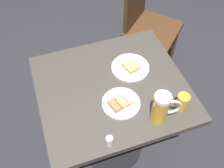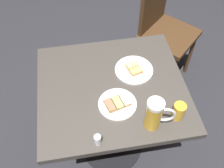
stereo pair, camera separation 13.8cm
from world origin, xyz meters
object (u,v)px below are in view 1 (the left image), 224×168
at_px(beer_glass_small, 182,102).
at_px(cafe_chair, 146,21).
at_px(beer_mug, 162,108).
at_px(salt_shaker, 110,141).
at_px(plate_far, 130,67).
at_px(plate_near, 121,103).

xyz_separation_m(beer_glass_small, cafe_chair, (-0.91, 0.23, -0.25)).
distance_m(beer_mug, salt_shaker, 0.28).
xyz_separation_m(salt_shaker, cafe_chair, (-0.98, 0.63, -0.23)).
bearing_deg(salt_shaker, beer_glass_small, 100.33).
bearing_deg(beer_mug, cafe_chair, 158.73).
height_order(beer_glass_small, cafe_chair, cafe_chair).
relative_size(beer_mug, salt_shaker, 3.08).
height_order(beer_mug, cafe_chair, beer_mug).
bearing_deg(beer_mug, salt_shaker, -79.30).
relative_size(beer_mug, beer_glass_small, 1.91).
xyz_separation_m(plate_far, salt_shaker, (0.40, -0.26, 0.02)).
height_order(plate_near, cafe_chair, cafe_chair).
xyz_separation_m(plate_near, beer_glass_small, (0.12, 0.27, 0.04)).
height_order(beer_mug, beer_glass_small, beer_mug).
xyz_separation_m(plate_near, salt_shaker, (0.19, -0.13, 0.02)).
height_order(plate_far, beer_glass_small, beer_glass_small).
distance_m(plate_near, salt_shaker, 0.23).
height_order(beer_glass_small, salt_shaker, beer_glass_small).
height_order(plate_far, salt_shaker, salt_shaker).
relative_size(plate_far, beer_mug, 1.18).
bearing_deg(plate_near, plate_far, 147.69).
bearing_deg(plate_far, beer_glass_small, 23.32).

